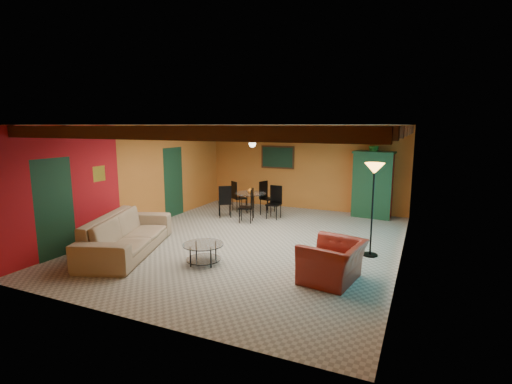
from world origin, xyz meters
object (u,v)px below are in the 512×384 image
at_px(armoire, 373,185).
at_px(potted_plant, 375,145).
at_px(dining_table, 250,200).
at_px(floor_lamp, 372,210).
at_px(vase, 250,181).
at_px(coffee_table, 203,254).
at_px(sofa, 127,234).
at_px(armchair, 333,262).

relative_size(armoire, potted_plant, 3.86).
distance_m(dining_table, floor_lamp, 4.40).
xyz_separation_m(floor_lamp, vase, (-3.79, 2.19, 0.08)).
distance_m(coffee_table, floor_lamp, 3.54).
relative_size(sofa, armoire, 1.48).
bearing_deg(coffee_table, dining_table, 101.98).
height_order(sofa, potted_plant, potted_plant).
height_order(sofa, vase, vase).
bearing_deg(sofa, floor_lamp, -88.04).
height_order(armchair, armoire, armoire).
relative_size(dining_table, vase, 10.58).
bearing_deg(floor_lamp, potted_plant, 97.18).
relative_size(sofa, potted_plant, 5.70).
height_order(armoire, potted_plant, potted_plant).
bearing_deg(sofa, armchair, -106.29).
height_order(dining_table, potted_plant, potted_plant).
xyz_separation_m(armchair, coffee_table, (-2.51, -0.20, -0.15)).
distance_m(potted_plant, vase, 3.77).
height_order(armchair, vase, vase).
xyz_separation_m(armchair, floor_lamp, (0.42, 1.64, 0.62)).
bearing_deg(potted_plant, armoire, 0.00).
xyz_separation_m(sofa, potted_plant, (4.32, 5.48, 1.72)).
bearing_deg(dining_table, floor_lamp, -30.07).
xyz_separation_m(coffee_table, armoire, (2.48, 5.41, 0.74)).
bearing_deg(vase, floor_lamp, -30.07).
relative_size(sofa, dining_table, 1.49).
relative_size(dining_table, potted_plant, 3.81).
bearing_deg(dining_table, potted_plant, 22.46).
relative_size(coffee_table, armoire, 0.43).
xyz_separation_m(sofa, coffee_table, (1.84, 0.08, -0.20)).
bearing_deg(sofa, vase, -33.39).
xyz_separation_m(coffee_table, floor_lamp, (2.93, 1.83, 0.77)).
height_order(sofa, armchair, sofa).
height_order(coffee_table, armoire, armoire).
distance_m(armchair, armoire, 5.24).
bearing_deg(armchair, sofa, -77.69).
relative_size(armchair, floor_lamp, 0.56).
distance_m(armoire, vase, 3.61).
distance_m(armchair, vase, 5.15).
distance_m(coffee_table, dining_table, 4.13).
bearing_deg(coffee_table, armchair, 4.44).
xyz_separation_m(dining_table, floor_lamp, (3.79, -2.19, 0.49)).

